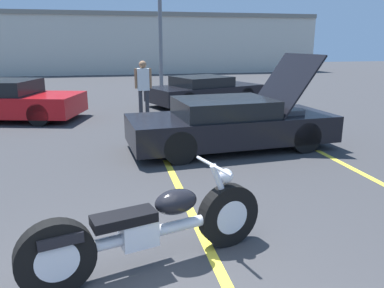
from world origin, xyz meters
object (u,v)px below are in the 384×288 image
parked_car_mid_row (8,101)px  parked_car_right_row (204,91)px  light_pole (162,3)px  motorcycle (150,229)px  show_car_hood_open (232,123)px  spectator_by_show_car (143,84)px

parked_car_mid_row → parked_car_right_row: (6.44, 1.46, -0.04)m
light_pole → motorcycle: size_ratio=2.85×
motorcycle → parked_car_right_row: (3.07, 10.06, 0.10)m
show_car_hood_open → parked_car_mid_row: (-5.58, 4.46, 0.01)m
light_pole → parked_car_right_row: light_pole is taller
motorcycle → spectator_by_show_car: 8.12m
motorcycle → light_pole: bearing=65.9°
show_car_hood_open → parked_car_right_row: (0.86, 5.92, -0.04)m
motorcycle → parked_car_mid_row: parked_car_mid_row is taller
light_pole → parked_car_right_row: (0.92, -4.52, -3.46)m
light_pole → show_car_hood_open: 10.99m
parked_car_right_row → spectator_by_show_car: bearing=-161.4°
motorcycle → show_car_hood_open: bearing=46.1°
light_pole → spectator_by_show_car: 7.30m
light_pole → motorcycle: bearing=-98.4°
parked_car_mid_row → spectator_by_show_car: size_ratio=2.62×
show_car_hood_open → spectator_by_show_car: show_car_hood_open is taller
light_pole → motorcycle: light_pole is taller
show_car_hood_open → parked_car_mid_row: bearing=136.8°
light_pole → show_car_hood_open: size_ratio=1.59×
light_pole → parked_car_mid_row: light_pole is taller
parked_car_right_row → motorcycle: bearing=-127.8°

